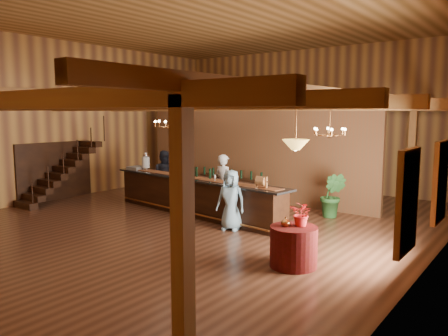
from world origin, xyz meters
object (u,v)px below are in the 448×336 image
Objects in this scene: tasting_bar at (195,196)px; chandelier_left at (169,123)px; floor_plant at (333,195)px; bartender at (224,184)px; beverage_dispenser at (146,161)px; staff_second at (164,176)px; backbar_shelf at (232,189)px; chandelier_right at (330,131)px; round_table at (294,247)px; raffle_drum at (261,181)px; guest at (231,200)px; pendant_lamp at (296,145)px.

chandelier_left is at bearing -86.76° from tasting_bar.
bartender is at bearing -153.66° from floor_plant.
floor_plant is at bearing 16.65° from beverage_dispenser.
backbar_shelf is at bearing -149.52° from staff_second.
chandelier_right is 3.88m from bartender.
beverage_dispenser is 0.65× the size of round_table.
backbar_shelf is at bearing 105.75° from tasting_bar.
raffle_drum is 4.78m from staff_second.
chandelier_right reaches higher than round_table.
raffle_drum is at bearing 158.58° from bartender.
tasting_bar is 4.01m from floor_plant.
chandelier_right is (4.05, 0.30, 2.00)m from tasting_bar.
tasting_bar is 3.75× the size of bartender.
guest is 3.23m from floor_plant.
chandelier_left reaches higher than backbar_shelf.
round_table is 3.00m from guest.
round_table is at bearing -15.18° from chandelier_left.
floor_plant is at bearing 4.69° from backbar_shelf.
beverage_dispenser is at bearing 42.95° from staff_second.
guest is (2.25, -3.14, 0.38)m from backbar_shelf.
tasting_bar is at bearing 172.31° from raffle_drum.
tasting_bar is 2.02m from guest.
beverage_dispenser is at bearing 159.77° from round_table.
bartender reaches higher than beverage_dispenser.
bartender reaches higher than round_table.
backbar_shelf is 1.59× the size of bartender.
pendant_lamp is (4.85, -4.61, 2.01)m from backbar_shelf.
raffle_drum is 0.26× the size of floor_plant.
tasting_bar is at bearing 145.07° from guest.
round_table is at bearing 0.00° from pendant_lamp.
pendant_lamp is at bearing 142.86° from staff_second.
beverage_dispenser is at bearing 152.67° from guest.
pendant_lamp is 0.51× the size of staff_second.
raffle_drum is (2.53, -0.34, 0.72)m from tasting_bar.
tasting_bar is at bearing 86.70° from chandelier_left.
bartender reaches higher than staff_second.
guest is at bearing 146.07° from staff_second.
pendant_lamp is 4.75m from floor_plant.
staff_second is at bearing 165.67° from raffle_drum.
beverage_dispenser is 0.21× the size of backbar_shelf.
round_table is at bearing -42.87° from guest.
beverage_dispenser reaches higher than tasting_bar.
raffle_drum is at bearing -7.74° from beverage_dispenser.
round_table is at bearing -19.81° from tasting_bar.
pendant_lamp is 0.69× the size of floor_plant.
raffle_drum is 0.19× the size of staff_second.
pendant_lamp is (1.93, -1.87, 1.12)m from raffle_drum.
raffle_drum is at bearing -157.16° from chandelier_right.
guest is (1.29, -1.41, -0.11)m from bartender.
round_table reaches higher than backbar_shelf.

